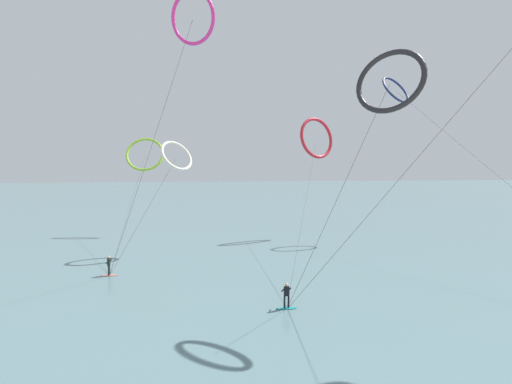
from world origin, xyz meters
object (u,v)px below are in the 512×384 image
at_px(surfer_coral, 109,267).
at_px(kite_crimson, 317,138).
at_px(kite_lime, 145,154).
at_px(surfer_teal, 287,298).
at_px(kite_charcoal, 390,81).
at_px(kite_ivory, 177,156).
at_px(kite_magenta, 192,18).
at_px(kite_navy, 396,90).

xyz_separation_m(surfer_coral, kite_crimson, (22.62, 14.89, 12.18)).
bearing_deg(kite_crimson, kite_lime, 142.50).
bearing_deg(kite_crimson, surfer_teal, -136.63).
bearing_deg(kite_crimson, kite_charcoal, -122.31).
height_order(surfer_coral, kite_ivory, kite_ivory).
bearing_deg(surfer_teal, kite_lime, 105.51).
relative_size(kite_magenta, kite_ivory, 1.84).
bearing_deg(kite_navy, kite_ivory, 163.28).
distance_m(kite_lime, kite_crimson, 23.46).
bearing_deg(kite_crimson, surfer_coral, -171.87).
relative_size(kite_magenta, kite_crimson, 0.87).
bearing_deg(kite_ivory, kite_charcoal, -92.73).
bearing_deg(surfer_teal, kite_ivory, 106.71).
xyz_separation_m(surfer_teal, kite_lime, (-13.53, 28.69, 10.11)).
height_order(kite_magenta, kite_charcoal, kite_magenta).
relative_size(kite_charcoal, kite_ivory, 1.38).
xyz_separation_m(kite_magenta, kite_crimson, (15.29, 18.16, -7.24)).
height_order(kite_magenta, kite_crimson, kite_magenta).
xyz_separation_m(kite_lime, kite_ivory, (5.30, -12.13, -0.53)).
distance_m(kite_lime, kite_charcoal, 35.76).
bearing_deg(kite_charcoal, kite_lime, 170.26).
distance_m(surfer_teal, kite_ivory, 20.82).
bearing_deg(kite_charcoal, surfer_teal, -141.53).
bearing_deg(kite_lime, kite_navy, -10.09).
height_order(surfer_teal, kite_navy, kite_navy).
relative_size(kite_magenta, kite_charcoal, 1.33).
distance_m(surfer_coral, kite_lime, 22.28).
relative_size(surfer_teal, kite_lime, 0.08).
relative_size(surfer_coral, kite_crimson, 0.07).
xyz_separation_m(surfer_teal, kite_crimson, (9.30, 23.72, 12.18)).
bearing_deg(kite_lime, kite_magenta, -69.95).
bearing_deg(kite_magenta, surfer_teal, 170.35).
distance_m(kite_magenta, kite_navy, 29.89).
distance_m(kite_crimson, kite_navy, 11.74).
height_order(kite_lime, kite_ivory, kite_lime).
height_order(surfer_coral, surfer_teal, same).
distance_m(surfer_coral, kite_crimson, 29.70).
bearing_deg(kite_crimson, kite_navy, -36.83).
distance_m(surfer_teal, kite_crimson, 28.24).
height_order(surfer_coral, kite_crimson, kite_crimson).
xyz_separation_m(kite_lime, kite_charcoal, (19.78, -29.57, 3.63)).
height_order(kite_navy, kite_ivory, kite_navy).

